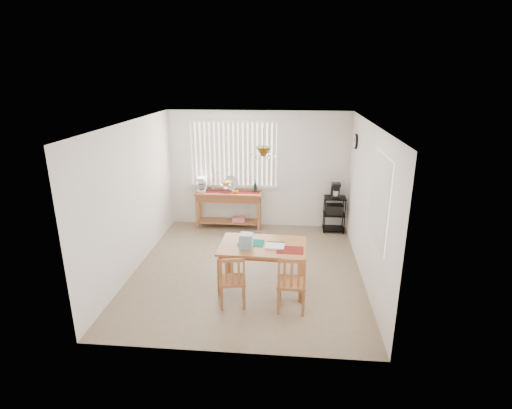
# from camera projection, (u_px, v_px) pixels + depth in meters

# --- Properties ---
(ground) EXTENTS (4.00, 4.50, 0.01)m
(ground) POSITION_uv_depth(u_px,v_px,m) (248.00, 269.00, 7.17)
(ground) COLOR gray
(room_shell) EXTENTS (4.20, 4.70, 2.70)m
(room_shell) POSITION_uv_depth(u_px,v_px,m) (247.00, 178.00, 6.65)
(room_shell) COLOR white
(room_shell) RESTS_ON ground
(sideboard) EXTENTS (1.48, 0.42, 0.83)m
(sideboard) POSITION_uv_depth(u_px,v_px,m) (229.00, 201.00, 8.94)
(sideboard) COLOR #AE6A3B
(sideboard) RESTS_ON ground
(sideboard_items) EXTENTS (1.41, 0.35, 0.64)m
(sideboard_items) POSITION_uv_depth(u_px,v_px,m) (217.00, 186.00, 8.87)
(sideboard_items) COLOR maroon
(sideboard_items) RESTS_ON sideboard
(wire_cart) EXTENTS (0.46, 0.37, 0.79)m
(wire_cart) POSITION_uv_depth(u_px,v_px,m) (334.00, 211.00, 8.77)
(wire_cart) COLOR black
(wire_cart) RESTS_ON ground
(cart_items) EXTENTS (0.19, 0.22, 0.32)m
(cart_items) POSITION_uv_depth(u_px,v_px,m) (336.00, 190.00, 8.63)
(cart_items) COLOR black
(cart_items) RESTS_ON wire_cart
(dining_table) EXTENTS (1.41, 0.93, 0.74)m
(dining_table) POSITION_uv_depth(u_px,v_px,m) (263.00, 250.00, 6.42)
(dining_table) COLOR #AE6A3B
(dining_table) RESTS_ON ground
(table_items) EXTENTS (1.06, 0.53, 0.24)m
(table_items) POSITION_uv_depth(u_px,v_px,m) (254.00, 242.00, 6.27)
(table_items) COLOR #14745E
(table_items) RESTS_ON dining_table
(chair_left) EXTENTS (0.45, 0.45, 0.84)m
(chair_left) POSITION_uv_depth(u_px,v_px,m) (233.00, 281.00, 5.95)
(chair_left) COLOR #AE6A3B
(chair_left) RESTS_ON ground
(chair_right) EXTENTS (0.43, 0.43, 0.91)m
(chair_right) POSITION_uv_depth(u_px,v_px,m) (292.00, 283.00, 5.81)
(chair_right) COLOR #AE6A3B
(chair_right) RESTS_ON ground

